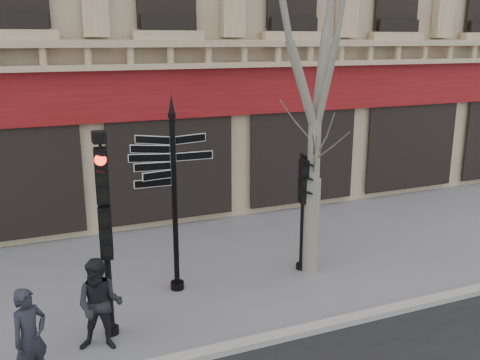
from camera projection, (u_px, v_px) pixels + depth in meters
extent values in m
plane|color=slate|center=(244.00, 304.00, 10.31)|extent=(80.00, 80.00, 0.00)
cube|color=gray|center=(277.00, 337.00, 9.04)|extent=(80.00, 0.25, 0.12)
cube|color=#5B0F09|center=(169.00, 93.00, 13.74)|extent=(28.00, 0.25, 1.30)
cube|color=#9C8065|center=(170.00, 55.00, 13.29)|extent=(28.00, 0.35, 0.74)
cylinder|color=black|center=(175.00, 207.00, 10.49)|extent=(0.11, 0.11, 3.51)
cylinder|color=black|center=(177.00, 285.00, 10.91)|extent=(0.27, 0.27, 0.16)
cone|color=black|center=(171.00, 103.00, 9.97)|extent=(0.12, 0.12, 0.35)
cylinder|color=black|center=(106.00, 246.00, 8.85)|extent=(0.11, 0.11, 3.26)
cylinder|color=black|center=(112.00, 330.00, 9.25)|extent=(0.24, 0.24, 0.13)
cube|color=black|center=(105.00, 231.00, 8.79)|extent=(0.44, 0.35, 0.88)
cube|color=black|center=(101.00, 175.00, 8.54)|extent=(0.44, 0.35, 0.88)
sphere|color=#FF0C05|center=(100.00, 160.00, 8.48)|extent=(0.19, 0.19, 0.19)
cube|color=black|center=(99.00, 137.00, 8.39)|extent=(0.25, 0.29, 0.19)
cylinder|color=black|center=(303.00, 215.00, 11.58)|extent=(0.12, 0.12, 2.51)
cylinder|color=black|center=(301.00, 266.00, 11.88)|extent=(0.26, 0.26, 0.14)
cube|color=black|center=(304.00, 181.00, 11.38)|extent=(0.48, 0.39, 0.95)
cylinder|color=gray|center=(311.00, 226.00, 11.54)|extent=(0.34, 0.34, 2.10)
cylinder|color=gray|center=(314.00, 152.00, 11.12)|extent=(0.27, 0.27, 1.34)
imported|color=black|center=(30.00, 338.00, 7.69)|extent=(0.67, 0.63, 1.54)
imported|color=black|center=(100.00, 305.00, 8.63)|extent=(0.93, 0.83, 1.57)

